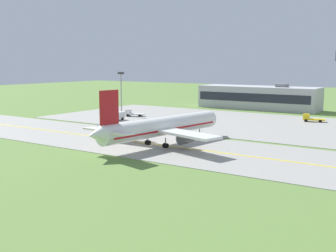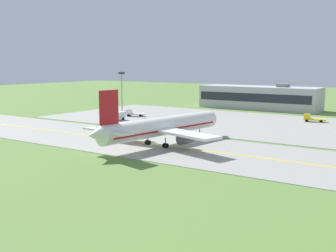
% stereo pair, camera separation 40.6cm
% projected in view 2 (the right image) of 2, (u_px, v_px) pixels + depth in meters
% --- Properties ---
extents(ground_plane, '(500.00, 500.00, 0.00)m').
position_uv_depth(ground_plane, '(154.00, 145.00, 93.99)').
color(ground_plane, olive).
extents(taxiway_strip, '(240.00, 28.00, 0.10)m').
position_uv_depth(taxiway_strip, '(154.00, 144.00, 93.99)').
color(taxiway_strip, '#9E9B93').
rests_on(taxiway_strip, ground).
extents(apron_pad, '(140.00, 52.00, 0.10)m').
position_uv_depth(apron_pad, '(268.00, 125.00, 122.86)').
color(apron_pad, '#9E9B93').
rests_on(apron_pad, ground).
extents(taxiway_centreline, '(220.00, 0.60, 0.01)m').
position_uv_depth(taxiway_centreline, '(154.00, 144.00, 93.98)').
color(taxiway_centreline, yellow).
rests_on(taxiway_centreline, taxiway_strip).
extents(airplane_lead, '(32.21, 39.62, 12.70)m').
position_uv_depth(airplane_lead, '(161.00, 127.00, 92.16)').
color(airplane_lead, white).
rests_on(airplane_lead, ground).
extents(service_truck_baggage, '(2.45, 6.04, 2.60)m').
position_uv_depth(service_truck_baggage, '(117.00, 116.00, 132.57)').
color(service_truck_baggage, silver).
rests_on(service_truck_baggage, ground).
extents(service_truck_fuel, '(6.69, 3.39, 2.59)m').
position_uv_depth(service_truck_fuel, '(311.00, 118.00, 129.58)').
color(service_truck_fuel, yellow).
rests_on(service_truck_fuel, ground).
extents(service_truck_catering, '(6.69, 4.44, 2.59)m').
position_uv_depth(service_truck_catering, '(133.00, 113.00, 142.90)').
color(service_truck_catering, silver).
rests_on(service_truck_catering, ground).
extents(terminal_building, '(46.05, 13.81, 9.95)m').
position_uv_depth(terminal_building, '(259.00, 98.00, 166.50)').
color(terminal_building, '#B2B2B7').
rests_on(terminal_building, ground).
extents(apron_light_mast, '(2.40, 0.50, 14.70)m').
position_uv_depth(apron_light_mast, '(122.00, 88.00, 144.82)').
color(apron_light_mast, gray).
rests_on(apron_light_mast, ground).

